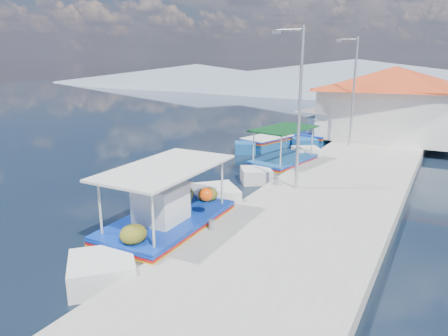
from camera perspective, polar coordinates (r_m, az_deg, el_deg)
The scene contains 11 objects.
ground at distance 16.65m, azimuth -7.61°, elevation -3.87°, with size 160.00×160.00×0.00m, color black.
quay at distance 19.57m, azimuth 17.49°, elevation -0.79°, with size 5.00×44.00×0.50m, color #A9A69E.
bollards at distance 19.28m, azimuth 11.02°, elevation 0.63°, with size 0.20×17.20×0.30m.
main_caique at distance 12.64m, azimuth -7.59°, elevation -7.76°, with size 2.43×7.88×2.59m.
caique_green_canopy at distance 20.17m, azimuth 8.26°, elevation 0.54°, with size 2.65×6.31×2.40m.
caique_blue_hull at distance 25.49m, azimuth 6.11°, elevation 3.50°, with size 2.76×5.63×1.04m.
caique_far at distance 27.84m, azimuth 13.15°, elevation 4.50°, with size 2.38×6.68×2.35m.
harbor_building at distance 27.85m, azimuth 22.52°, elevation 8.63°, with size 10.49×10.49×4.40m.
lamp_post_near at distance 15.46m, azimuth 10.23°, elevation 9.21°, with size 1.21×0.14×6.00m.
lamp_post_far at distance 24.11m, azimuth 17.48°, elevation 10.81°, with size 1.21×0.14×6.00m.
mountain_ridge at distance 68.68m, azimuth 27.27°, elevation 10.72°, with size 171.40×96.00×5.50m.
Camera 1 is at (9.55, -12.53, 5.39)m, focal length 32.73 mm.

